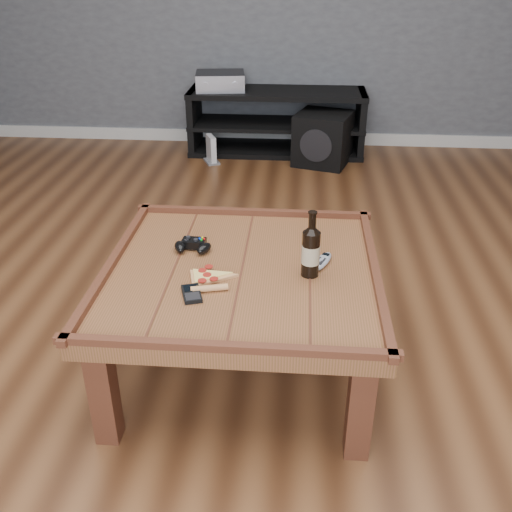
# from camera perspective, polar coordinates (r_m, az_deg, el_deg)

# --- Properties ---
(ground) EXTENTS (6.00, 6.00, 0.00)m
(ground) POSITION_cam_1_polar(r_m,az_deg,el_deg) (2.36, -1.29, -10.82)
(ground) COLOR #422412
(ground) RESTS_ON ground
(baseboard) EXTENTS (5.00, 0.02, 0.10)m
(baseboard) POSITION_cam_1_polar(r_m,az_deg,el_deg) (5.02, 2.16, 11.79)
(baseboard) COLOR silver
(baseboard) RESTS_ON ground
(coffee_table) EXTENTS (1.03, 1.03, 0.48)m
(coffee_table) POSITION_cam_1_polar(r_m,az_deg,el_deg) (2.13, -1.40, -2.66)
(coffee_table) COLOR brown
(coffee_table) RESTS_ON ground
(media_console) EXTENTS (1.40, 0.45, 0.50)m
(media_console) POSITION_cam_1_polar(r_m,az_deg,el_deg) (4.73, 2.07, 13.22)
(media_console) COLOR black
(media_console) RESTS_ON ground
(beer_bottle) EXTENTS (0.07, 0.07, 0.25)m
(beer_bottle) POSITION_cam_1_polar(r_m,az_deg,el_deg) (2.02, 5.51, 0.59)
(beer_bottle) COLOR black
(beer_bottle) RESTS_ON coffee_table
(game_controller) EXTENTS (0.16, 0.11, 0.04)m
(game_controller) POSITION_cam_1_polar(r_m,az_deg,el_deg) (2.23, -6.34, 1.05)
(game_controller) COLOR black
(game_controller) RESTS_ON coffee_table
(pizza_slice) EXTENTS (0.19, 0.26, 0.02)m
(pizza_slice) POSITION_cam_1_polar(r_m,az_deg,el_deg) (2.03, -4.87, -2.26)
(pizza_slice) COLOR tan
(pizza_slice) RESTS_ON coffee_table
(smartphone) EXTENTS (0.09, 0.12, 0.01)m
(smartphone) POSITION_cam_1_polar(r_m,az_deg,el_deg) (1.95, -6.45, -3.76)
(smartphone) COLOR black
(smartphone) RESTS_ON coffee_table
(remote_control) EXTENTS (0.11, 0.17, 0.02)m
(remote_control) POSITION_cam_1_polar(r_m,az_deg,el_deg) (2.14, 6.56, -0.56)
(remote_control) COLOR #9B9FA8
(remote_control) RESTS_ON coffee_table
(av_receiver) EXTENTS (0.41, 0.36, 0.13)m
(av_receiver) POSITION_cam_1_polar(r_m,az_deg,el_deg) (4.70, -3.60, 17.07)
(av_receiver) COLOR black
(av_receiver) RESTS_ON media_console
(subwoofer) EXTENTS (0.49, 0.49, 0.39)m
(subwoofer) POSITION_cam_1_polar(r_m,az_deg,el_deg) (4.51, 6.71, 11.59)
(subwoofer) COLOR black
(subwoofer) RESTS_ON ground
(game_console) EXTENTS (0.15, 0.19, 0.21)m
(game_console) POSITION_cam_1_polar(r_m,az_deg,el_deg) (4.53, -4.50, 10.48)
(game_console) COLOR slate
(game_console) RESTS_ON ground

